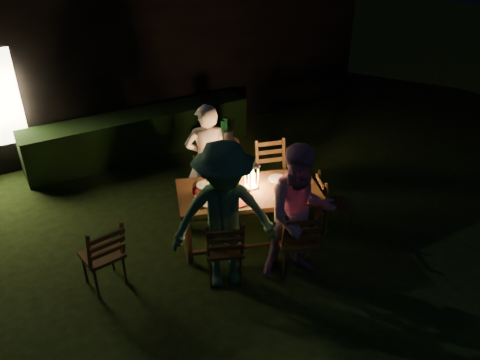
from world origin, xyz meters
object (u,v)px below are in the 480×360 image
chair_near_right (296,250)px  person_opp_right (300,214)px  chair_near_left (225,259)px  person_house_side (207,160)px  chair_far_right (273,187)px  bottle_table (230,183)px  dining_table (249,195)px  chair_spare (104,265)px  chair_end (333,213)px  bottle_bucket_b (226,131)px  lantern (252,178)px  person_opp_left (224,217)px  bottle_bucket_a (223,134)px  ice_bucket (224,136)px  chair_far_left (209,196)px  side_table (224,146)px

chair_near_right → person_opp_right: person_opp_right is taller
chair_near_left → person_house_side: 1.68m
chair_far_right → bottle_table: bottle_table is taller
dining_table → chair_spare: bearing=-161.9°
chair_end → bottle_bucket_b: size_ratio=2.81×
chair_near_right → person_house_side: (-0.28, 1.81, 0.55)m
person_house_side → bottle_bucket_b: bearing=-113.0°
chair_near_right → chair_end: size_ratio=1.14×
person_house_side → lantern: person_house_side is taller
bottle_table → person_opp_left: bearing=-124.2°
person_opp_left → bottle_table: 0.84m
chair_spare → bottle_bucket_a: size_ratio=3.09×
chair_near_left → chair_spare: bearing=177.4°
dining_table → ice_bucket: 1.78m
bottle_table → chair_far_left: bearing=84.0°
lantern → person_opp_left: bearing=-140.4°
lantern → bottle_bucket_b: lantern is taller
chair_far_right → chair_near_right: bearing=82.2°
chair_spare → ice_bucket: (2.56, 1.60, 0.49)m
dining_table → chair_spare: (-1.99, 0.08, -0.40)m
chair_end → bottle_bucket_a: bearing=-138.5°
person_opp_left → dining_table: bearing=61.2°
person_opp_right → ice_bucket: person_opp_right is taller
chair_end → bottle_table: bearing=-85.8°
chair_spare → bottle_table: 1.86m
lantern → chair_far_right: bearing=34.8°
chair_far_left → chair_end: 1.85m
bottle_bucket_a → bottle_table: bearing=-116.0°
person_opp_right → lantern: (-0.07, 0.96, 0.05)m
bottle_table → bottle_bucket_b: 1.85m
chair_end → bottle_table: (-1.39, 0.52, 0.65)m
ice_bucket → chair_far_right: bearing=-79.8°
ice_bucket → lantern: bearing=-107.2°
chair_near_right → ice_bucket: bearing=102.1°
person_house_side → bottle_table: (-0.10, -0.84, 0.06)m
chair_near_right → ice_bucket: 2.64m
bottle_bucket_b → chair_near_left: bearing=-120.0°
ice_bucket → bottle_bucket_a: 0.08m
dining_table → person_opp_left: 0.97m
chair_far_left → chair_end: (1.30, -1.31, -0.00)m
person_opp_left → bottle_table: bearing=76.3°
person_house_side → person_opp_left: size_ratio=0.90×
chair_near_right → person_opp_left: bearing=-175.9°
chair_far_right → person_house_side: 1.13m
lantern → bottle_table: lantern is taller
chair_near_right → bottle_bucket_b: bearing=101.2°
chair_end → side_table: (-0.58, 2.12, 0.33)m
chair_near_left → chair_end: chair_near_left is taller
chair_spare → person_opp_left: size_ratio=0.52×
chair_near_left → chair_spare: chair_near_left is taller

